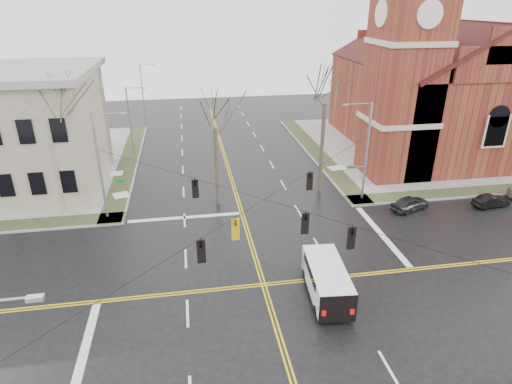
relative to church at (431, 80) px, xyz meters
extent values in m
plane|color=black|center=(-24.76, -24.78, -8.43)|extent=(120.00, 120.00, 0.00)
cube|color=gray|center=(0.24, 0.22, -8.36)|extent=(30.00, 30.00, 0.15)
cube|color=#2C361D|center=(-13.56, 0.22, -8.28)|extent=(2.00, 30.00, 0.02)
cube|color=#2C361D|center=(0.24, -13.58, -8.28)|extent=(30.00, 2.00, 0.02)
cube|color=#2C361D|center=(-35.96, 0.22, -8.28)|extent=(2.00, 30.00, 0.02)
cube|color=gold|center=(-24.88, -24.78, -8.43)|extent=(0.12, 100.00, 0.01)
cube|color=gold|center=(-24.64, -24.78, -8.43)|extent=(0.12, 100.00, 0.01)
cube|color=gold|center=(-24.76, -24.90, -8.43)|extent=(100.00, 0.12, 0.01)
cube|color=gold|center=(-24.76, -24.66, -8.43)|extent=(100.00, 0.12, 0.01)
cube|color=silver|center=(-29.76, -14.28, -8.43)|extent=(9.50, 0.50, 0.01)
cube|color=silver|center=(-35.26, -29.78, -8.43)|extent=(0.50, 9.50, 0.01)
cube|color=silver|center=(-14.26, -19.78, -8.43)|extent=(0.50, 9.50, 0.01)
cube|color=maroon|center=(-7.76, -7.78, 1.57)|extent=(6.00, 6.00, 20.00)
cylinder|color=silver|center=(-7.76, -10.83, 7.57)|extent=(2.40, 0.15, 2.40)
cylinder|color=silver|center=(-10.81, -7.78, 7.57)|extent=(0.15, 2.40, 2.40)
cube|color=maroon|center=(1.24, 1.22, -3.43)|extent=(18.00, 24.00, 10.00)
cube|color=maroon|center=(-7.96, -4.78, -6.23)|extent=(2.00, 5.00, 4.40)
cylinder|color=gray|center=(-13.26, -13.28, -3.78)|extent=(0.20, 0.20, 9.00)
cylinder|color=gray|center=(-13.86, -13.28, -5.13)|extent=(1.20, 0.06, 0.06)
cube|color=#116525|center=(-14.56, -13.28, -5.13)|extent=(0.90, 0.04, 0.25)
cylinder|color=gray|center=(-14.46, -13.28, 0.62)|extent=(2.40, 0.08, 0.08)
cube|color=gray|center=(-15.66, -13.28, 0.57)|extent=(0.50, 0.22, 0.15)
cylinder|color=gray|center=(-36.26, -13.28, -3.78)|extent=(0.20, 0.20, 9.00)
cylinder|color=gray|center=(-35.66, -13.28, -5.13)|extent=(1.20, 0.06, 0.06)
cube|color=#116525|center=(-34.96, -13.28, -5.13)|extent=(0.90, 0.04, 0.25)
cylinder|color=gray|center=(-35.06, -13.28, 0.62)|extent=(2.40, 0.08, 0.08)
cube|color=gray|center=(-33.86, -13.28, 0.57)|extent=(0.50, 0.22, 0.15)
cube|color=gray|center=(-33.86, -36.28, 0.57)|extent=(0.50, 0.22, 0.15)
cylinder|color=black|center=(-24.76, -24.78, -2.23)|extent=(23.02, 23.02, 0.03)
cylinder|color=black|center=(-24.76, -24.78, -2.23)|extent=(23.02, 23.02, 0.03)
imported|color=black|center=(-28.76, -28.78, -2.98)|extent=(0.21, 0.26, 1.30)
imported|color=black|center=(-20.76, -20.78, -2.98)|extent=(0.21, 0.26, 1.30)
imported|color=gold|center=(-26.76, -26.78, -2.98)|extent=(0.21, 0.26, 1.30)
imported|color=black|center=(-28.76, -20.78, -2.98)|extent=(0.21, 0.26, 1.30)
imported|color=black|center=(-20.76, -28.78, -2.98)|extent=(0.21, 0.26, 1.30)
imported|color=black|center=(-22.76, -26.78, -2.98)|extent=(0.21, 0.26, 1.30)
cylinder|color=gray|center=(-35.56, 3.22, -4.33)|extent=(0.16, 0.16, 8.00)
cylinder|color=gray|center=(-34.56, 3.22, -0.43)|extent=(2.00, 0.07, 0.07)
cube|color=gray|center=(-33.56, 3.22, -0.48)|extent=(0.45, 0.20, 0.13)
cylinder|color=gray|center=(-35.56, 23.22, -4.33)|extent=(0.16, 0.16, 8.00)
cylinder|color=gray|center=(-34.56, 23.22, -0.43)|extent=(2.00, 0.07, 0.07)
cube|color=gray|center=(-33.56, 23.22, -0.48)|extent=(0.45, 0.20, 0.13)
cube|color=white|center=(-21.12, -26.61, -7.18)|extent=(2.61, 5.68, 1.77)
cube|color=white|center=(-20.92, -24.32, -7.44)|extent=(2.21, 1.12, 1.25)
cube|color=black|center=(-20.88, -23.96, -6.87)|extent=(1.93, 0.29, 0.83)
cube|color=black|center=(-21.10, -26.40, -6.61)|extent=(2.47, 3.92, 0.57)
cube|color=#B70C0A|center=(-22.17, -29.33, -7.39)|extent=(0.26, 0.09, 0.35)
cube|color=#B70C0A|center=(-20.55, -29.48, -7.39)|extent=(0.26, 0.09, 0.35)
cube|color=black|center=(-21.12, -26.61, -8.09)|extent=(2.66, 5.74, 0.10)
cylinder|color=black|center=(-21.91, -24.71, -8.06)|extent=(0.34, 0.77, 0.75)
cylinder|color=black|center=(-20.00, -24.87, -8.06)|extent=(0.34, 0.77, 0.75)
cylinder|color=black|center=(-22.23, -28.34, -8.06)|extent=(0.34, 0.77, 0.75)
cylinder|color=black|center=(-20.32, -28.50, -8.06)|extent=(0.34, 0.77, 0.75)
imported|color=black|center=(-9.92, -16.07, -7.80)|extent=(4.03, 2.71, 1.27)
imported|color=black|center=(-2.39, -16.72, -7.88)|extent=(3.48, 1.56, 1.11)
cylinder|color=#372E23|center=(-38.59, -11.13, -4.00)|extent=(0.36, 0.36, 8.57)
cylinder|color=#372E23|center=(-26.66, -12.03, -4.78)|extent=(0.36, 0.36, 7.00)
cylinder|color=#372E23|center=(-16.71, -10.99, -4.03)|extent=(0.36, 0.36, 8.52)
camera|label=1|loc=(-29.09, -47.51, 8.65)|focal=30.00mm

